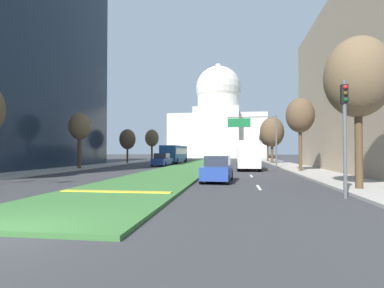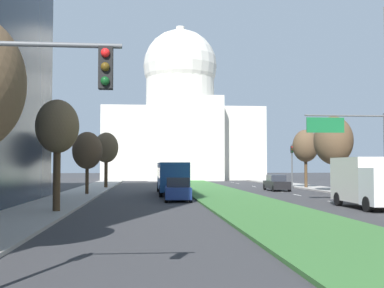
{
  "view_description": "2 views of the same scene",
  "coord_description": "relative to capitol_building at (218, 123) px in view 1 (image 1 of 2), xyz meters",
  "views": [
    {
      "loc": [
        5.6,
        -6.74,
        2.08
      ],
      "look_at": [
        -2.26,
        48.92,
        3.38
      ],
      "focal_mm": 28.61,
      "sensor_mm": 36.0,
      "label": 1
    },
    {
      "loc": [
        -6.67,
        -2.02,
        2.66
      ],
      "look_at": [
        -2.39,
        44.5,
        4.78
      ],
      "focal_mm": 45.06,
      "sensor_mm": 36.0,
      "label": 2
    }
  ],
  "objects": [
    {
      "name": "street_tree_right_near",
      "position": [
        11.95,
        -86.55,
        -5.56
      ],
      "size": [
        3.36,
        3.36,
        8.04
      ],
      "color": "#4C3823",
      "rests_on": "ground_plane"
    },
    {
      "name": "street_tree_right_mid",
      "position": [
        11.92,
        -72.42,
        -5.92
      ],
      "size": [
        2.72,
        2.72,
        7.3
      ],
      "color": "#4C3823",
      "rests_on": "ground_plane"
    },
    {
      "name": "street_tree_left_far",
      "position": [
        -12.1,
        -54.73,
        -7.43
      ],
      "size": [
        2.68,
        2.68,
        5.72
      ],
      "color": "#4C3823",
      "rests_on": "ground_plane"
    },
    {
      "name": "sedan_midblock",
      "position": [
        -4.39,
        -62.11,
        -10.61
      ],
      "size": [
        2.12,
        4.71,
        1.78
      ],
      "color": "navy",
      "rests_on": "ground_plane"
    },
    {
      "name": "sedan_distant",
      "position": [
        7.02,
        -48.31,
        -10.65
      ],
      "size": [
        1.92,
        4.58,
        1.69
      ],
      "color": "black",
      "rests_on": "ground_plane"
    },
    {
      "name": "street_tree_left_distant",
      "position": [
        -11.53,
        -41.75,
        -6.71
      ],
      "size": [
        2.84,
        2.84,
        6.57
      ],
      "color": "#4C3823",
      "rests_on": "ground_plane"
    },
    {
      "name": "city_bus",
      "position": [
        -4.4,
        -53.43,
        -9.68
      ],
      "size": [
        2.62,
        11.0,
        2.95
      ],
      "color": "#1E4C8C",
      "rests_on": "ground_plane"
    },
    {
      "name": "ground_plane",
      "position": [
        0.0,
        -47.98,
        -11.45
      ],
      "size": [
        260.0,
        260.0,
        0.0
      ],
      "primitive_type": "plane",
      "color": "#333335"
    },
    {
      "name": "traffic_light_far_right",
      "position": [
        10.39,
        -42.88,
        -8.13
      ],
      "size": [
        0.28,
        0.35,
        5.2
      ],
      "color": "#515456",
      "rests_on": "ground_plane"
    },
    {
      "name": "capitol_building",
      "position": [
        0.0,
        0.0,
        0.0
      ],
      "size": [
        30.3,
        29.11,
        31.78
      ],
      "color": "beige",
      "rests_on": "ground_plane"
    },
    {
      "name": "street_tree_right_distant",
      "position": [
        11.75,
        -43.82,
        -6.48
      ],
      "size": [
        3.02,
        3.02,
        6.9
      ],
      "color": "#4C3823",
      "rests_on": "ground_plane"
    },
    {
      "name": "box_truck_delivery",
      "position": [
        6.99,
        -69.62,
        -9.77
      ],
      "size": [
        2.4,
        6.4,
        3.2
      ],
      "color": "silver",
      "rests_on": "ground_plane"
    },
    {
      "name": "sidewalk_left",
      "position": [
        -12.89,
        -57.72,
        -11.37
      ],
      "size": [
        4.0,
        87.66,
        0.15
      ],
      "primitive_type": "cube",
      "color": "#9E9991",
      "rests_on": "ground_plane"
    },
    {
      "name": "grass_median",
      "position": [
        0.0,
        -52.85,
        -11.38
      ],
      "size": [
        5.96,
        87.66,
        0.14
      ],
      "primitive_type": "cube",
      "color": "#386B33",
      "rests_on": "ground_plane"
    },
    {
      "name": "street_tree_left_mid",
      "position": [
        -11.74,
        -71.18,
        -6.67
      ],
      "size": [
        2.41,
        2.41,
        6.39
      ],
      "color": "#4C3823",
      "rests_on": "ground_plane"
    },
    {
      "name": "overhead_guide_sign",
      "position": [
        8.29,
        -65.07,
        -6.77
      ],
      "size": [
        6.09,
        0.2,
        6.5
      ],
      "color": "#515456",
      "rests_on": "ground_plane"
    },
    {
      "name": "lane_dashes_right",
      "position": [
        6.94,
        -52.36,
        -11.44
      ],
      "size": [
        0.16,
        66.21,
        0.01
      ],
      "color": "silver",
      "rests_on": "ground_plane"
    },
    {
      "name": "median_curb_nose",
      "position": [
        0.0,
        -89.55,
        -11.29
      ],
      "size": [
        5.37,
        0.5,
        0.04
      ],
      "primitive_type": "cube",
      "color": "gold",
      "rests_on": "grass_median"
    },
    {
      "name": "sedan_lead_stopped",
      "position": [
        4.41,
        -82.59,
        -10.63
      ],
      "size": [
        2.07,
        4.46,
        1.75
      ],
      "color": "navy",
      "rests_on": "ground_plane"
    },
    {
      "name": "street_tree_right_far",
      "position": [
        11.49,
        -52.98,
        -6.32
      ],
      "size": [
        3.81,
        3.81,
        7.54
      ],
      "color": "#4C3823",
      "rests_on": "ground_plane"
    },
    {
      "name": "sidewalk_right",
      "position": [
        12.89,
        -57.72,
        -11.37
      ],
      "size": [
        4.0,
        87.66,
        0.15
      ],
      "primitive_type": "cube",
      "color": "#9E9991",
      "rests_on": "ground_plane"
    },
    {
      "name": "traffic_light_near_right",
      "position": [
        10.39,
        -89.19,
        -8.13
      ],
      "size": [
        0.28,
        0.35,
        5.2
      ],
      "color": "#515456",
      "rests_on": "ground_plane"
    }
  ]
}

